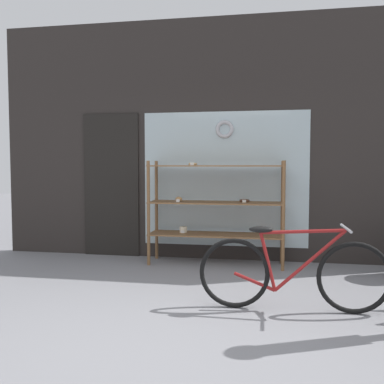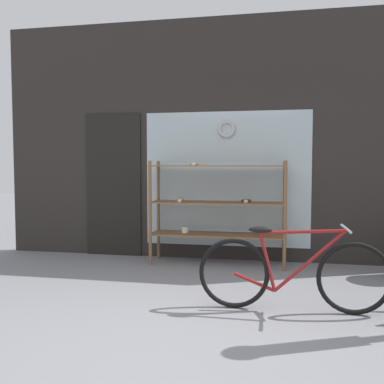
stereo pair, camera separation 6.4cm
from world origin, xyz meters
TOP-DOWN VIEW (x-y plane):
  - ground_plane at (0.00, 0.00)m, footprint 30.00×30.00m
  - storefront_facade at (-0.03, 2.93)m, footprint 6.28×0.13m
  - display_case at (0.11, 2.56)m, footprint 1.81×0.46m
  - bicycle at (1.04, 0.85)m, footprint 1.74×0.46m

SIDE VIEW (x-z plane):
  - ground_plane at x=0.00m, z-range 0.00..0.00m
  - bicycle at x=1.04m, z-range -0.04..0.75m
  - display_case at x=0.11m, z-range 0.13..1.54m
  - storefront_facade at x=-0.03m, z-range -0.04..3.38m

